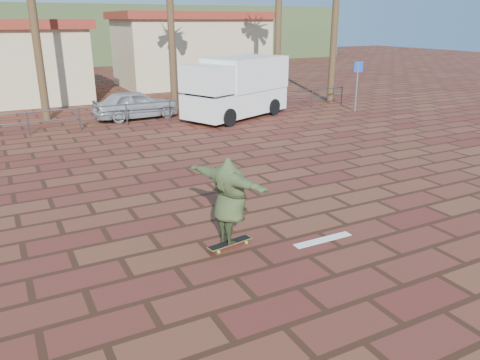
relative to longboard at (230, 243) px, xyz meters
name	(u,v)px	position (x,y,z in m)	size (l,w,h in m)	color
ground	(266,226)	(1.20, 0.55, -0.08)	(120.00, 120.00, 0.00)	brown
paint_stripe	(323,240)	(1.90, -0.65, -0.08)	(1.40, 0.22, 0.01)	white
guardrail	(126,111)	(1.20, 12.55, 0.60)	(24.06, 0.06, 1.00)	#47494F
building_east	(191,48)	(9.20, 24.55, 2.46)	(10.60, 6.60, 5.00)	beige
hill_front	(35,34)	(1.20, 50.55, 2.92)	(70.00, 18.00, 6.00)	#384C28
longboard	(230,243)	(0.00, 0.00, 0.00)	(1.03, 0.38, 0.10)	olive
skateboarder	(229,201)	(0.00, 0.00, 0.93)	(2.25, 0.61, 1.83)	#384625
campervan	(237,86)	(6.41, 12.07, 1.39)	(5.84, 4.18, 2.79)	white
car_silver	(136,104)	(2.05, 14.03, 0.59)	(1.59, 3.95, 1.35)	#A4A7AB
car_white	(223,94)	(6.89, 14.60, 0.68)	(1.62, 4.65, 1.53)	white
street_sign	(358,77)	(12.46, 10.55, 1.66)	(0.51, 0.12, 2.50)	gray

